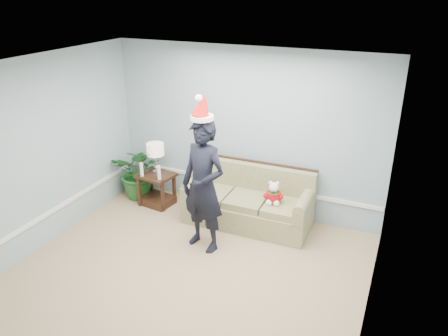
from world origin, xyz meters
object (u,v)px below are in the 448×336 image
Objects in this scene: sofa at (249,203)px; houseplant at (139,172)px; side_table at (157,192)px; teddy_bear at (273,195)px; man at (203,186)px; table_lamp at (155,151)px.

houseplant reaches higher than sofa.
side_table is 1.78× the size of teddy_bear.
side_table is 0.67× the size of houseplant.
man reaches higher than houseplant.
table_lamp is at bearing 179.21° from sofa.
houseplant is at bearing 163.29° from teddy_bear.
man is (1.33, -0.85, 0.75)m from side_table.
sofa is 3.08× the size of side_table.
table_lamp is at bearing 163.92° from teddy_bear.
table_lamp reaches higher than teddy_bear.
houseplant is 2.53m from teddy_bear.
man is (-0.34, -0.93, 0.64)m from sofa.
side_table is at bearing -69.91° from table_lamp.
table_lamp reaches higher than houseplant.
sofa is at bearing -0.00° from table_lamp.
man is 5.33× the size of teddy_bear.
sofa is at bearing -1.43° from houseplant.
teddy_bear is (2.10, -0.05, 0.40)m from side_table.
sofa is 3.79× the size of table_lamp.
man reaches higher than table_lamp.
table_lamp is at bearing 110.09° from side_table.
man is (1.36, -0.93, 0.00)m from table_lamp.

